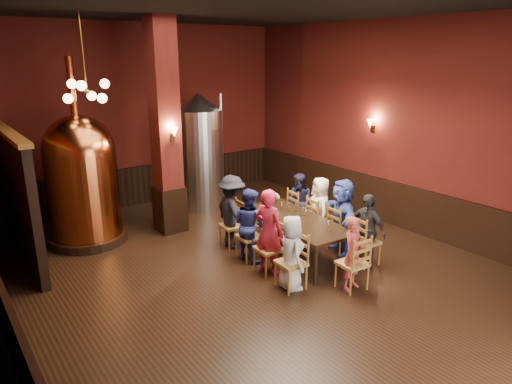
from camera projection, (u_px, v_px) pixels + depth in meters
room at (257, 149)px, 7.54m from camera, size 10.00×10.02×4.50m
wainscot_right at (397, 204)px, 10.31m from camera, size 0.08×9.90×1.00m
wainscot_back at (143, 184)px, 11.87m from camera, size 7.90×0.08×1.00m
wainscot_left at (7, 322)px, 5.80m from camera, size 0.08×9.90×1.00m
column at (165, 129)px, 9.53m from camera, size 0.58×0.58×4.50m
partition at (17, 197)px, 8.49m from camera, size 0.22×3.50×2.40m
pendant_cluster at (87, 91)px, 8.50m from camera, size 0.90×0.90×1.70m
sconce_wall at (373, 125)px, 10.39m from camera, size 0.20×0.20×0.36m
sconce_column at (172, 134)px, 9.31m from camera, size 0.20×0.20×0.36m
dining_table at (296, 222)px, 8.71m from camera, size 1.19×2.47×0.75m
chair_0 at (291, 263)px, 7.53m from camera, size 0.49×0.49×0.92m
person_0 at (291, 253)px, 7.48m from camera, size 0.58×0.72×1.28m
chair_1 at (269, 249)px, 8.08m from camera, size 0.49×0.49×0.92m
person_1 at (269, 232)px, 7.98m from camera, size 0.52×0.65×1.56m
chair_2 at (249, 236)px, 8.61m from camera, size 0.49×0.49×0.92m
person_2 at (249, 224)px, 8.54m from camera, size 0.44×0.73×1.40m
chair_3 at (232, 225)px, 9.16m from camera, size 0.49×0.49×0.92m
person_3 at (232, 212)px, 9.07m from camera, size 0.62×1.00×1.50m
chair_4 at (366, 241)px, 8.40m from camera, size 0.49×0.49×0.92m
person_4 at (367, 230)px, 8.33m from camera, size 0.37×0.82×1.38m
chair_5 at (341, 230)px, 8.94m from camera, size 0.49×0.49×0.92m
person_5 at (342, 216)px, 8.86m from camera, size 0.97×1.44×1.49m
chair_6 at (319, 220)px, 9.47m from camera, size 0.49×0.49×0.92m
person_6 at (320, 209)px, 9.41m from camera, size 0.67×0.79×1.37m
chair_7 at (300, 211)px, 10.02m from camera, size 0.49×0.49×0.92m
person_7 at (300, 203)px, 9.96m from camera, size 0.44×0.68×1.29m
chair_8 at (352, 263)px, 7.52m from camera, size 0.49×0.49×0.92m
person_8 at (353, 253)px, 7.47m from camera, size 0.52×0.40×1.27m
copper_kettle at (82, 178)px, 9.19m from camera, size 1.58×1.58×3.72m
steel_vessel at (200, 152)px, 11.33m from camera, size 1.21×1.21×2.86m
rose_vase at (275, 198)px, 9.17m from camera, size 0.21×0.21×0.36m
wine_glass_0 at (328, 226)px, 8.11m from camera, size 0.07×0.07×0.17m
wine_glass_1 at (304, 211)px, 8.84m from camera, size 0.07×0.07×0.17m
wine_glass_2 at (278, 216)px, 8.61m from camera, size 0.07×0.07×0.17m
wine_glass_3 at (306, 212)px, 8.82m from camera, size 0.07×0.07×0.17m
wine_glass_4 at (297, 207)px, 9.08m from camera, size 0.07×0.07×0.17m
wine_glass_5 at (282, 207)px, 9.13m from camera, size 0.07×0.07×0.17m
wine_glass_6 at (289, 207)px, 9.08m from camera, size 0.07×0.07×0.17m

